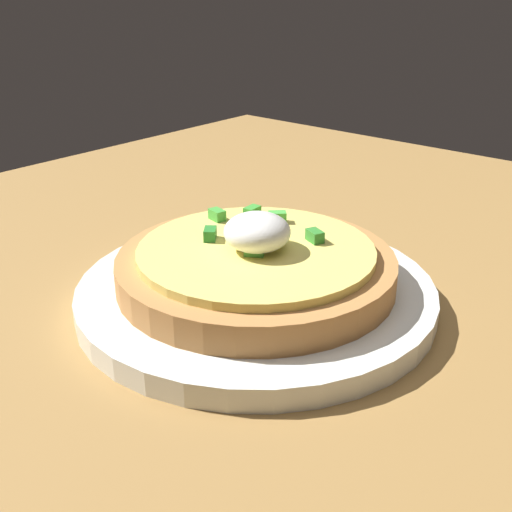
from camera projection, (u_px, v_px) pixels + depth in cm
name	position (u px, v px, depth cm)	size (l,w,h in cm)	color
dining_table	(413.00, 307.00, 46.51)	(100.61, 77.19, 3.39)	olive
plate	(256.00, 293.00, 43.28)	(24.50, 24.50, 1.56)	white
pizza	(256.00, 264.00, 42.38)	(18.92, 18.92, 5.16)	#B77C43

